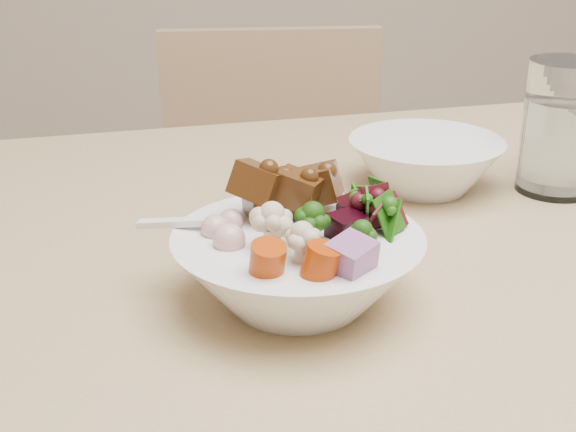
{
  "coord_description": "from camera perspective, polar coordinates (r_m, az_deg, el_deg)",
  "views": [
    {
      "loc": [
        -0.57,
        -0.45,
        1.08
      ],
      "look_at": [
        -0.48,
        0.11,
        0.84
      ],
      "focal_mm": 50.0,
      "sensor_mm": 36.0,
      "label": 1
    }
  ],
  "objects": [
    {
      "name": "chair_far",
      "position": [
        1.43,
        -0.8,
        -2.42
      ],
      "size": [
        0.41,
        0.41,
        0.85
      ],
      "rotation": [
        0.0,
        0.0,
        -0.06
      ],
      "color": "tan",
      "rests_on": "ground"
    },
    {
      "name": "food_bowl",
      "position": [
        0.61,
        0.82,
        -3.4
      ],
      "size": [
        0.19,
        0.19,
        0.1
      ],
      "color": "white",
      "rests_on": "dining_table"
    },
    {
      "name": "soup_spoon",
      "position": [
        0.61,
        -5.51,
        -1.05
      ],
      "size": [
        0.09,
        0.05,
        0.02
      ],
      "rotation": [
        0.0,
        0.0,
        -0.44
      ],
      "color": "white",
      "rests_on": "food_bowl"
    },
    {
      "name": "water_glass",
      "position": [
        0.88,
        18.84,
        5.63
      ],
      "size": [
        0.08,
        0.08,
        0.14
      ],
      "color": "white",
      "rests_on": "dining_table"
    },
    {
      "name": "side_bowl",
      "position": [
        0.86,
        9.73,
        3.63
      ],
      "size": [
        0.16,
        0.16,
        0.05
      ],
      "primitive_type": null,
      "color": "white",
      "rests_on": "dining_table"
    }
  ]
}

